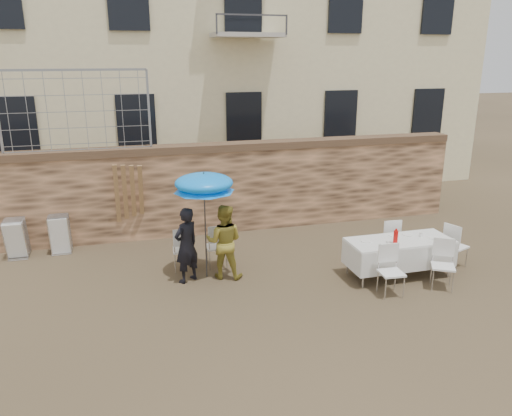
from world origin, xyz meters
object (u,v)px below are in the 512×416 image
object	(u,v)px
soda_bottle	(396,237)
chair_stack_left	(18,235)
banquet_table	(400,242)
table_chair_back	(388,239)
couple_chair_left	(183,249)
couple_chair_right	(217,245)
table_chair_front_left	(391,271)
woman_dress	(224,242)
umbrella	(204,186)
table_chair_side	(456,245)
man_suit	(186,245)
chair_stack_right	(61,232)
table_chair_front_right	(443,265)

from	to	relation	value
soda_bottle	chair_stack_left	distance (m)	8.17
banquet_table	table_chair_back	world-z (taller)	table_chair_back
couple_chair_left	couple_chair_right	distance (m)	0.70
soda_bottle	table_chair_front_left	bearing A→B (deg)	-123.69
couple_chair_right	banquet_table	xyz separation A→B (m)	(3.46, -1.42, 0.25)
woman_dress	banquet_table	bearing A→B (deg)	-172.45
umbrella	table_chair_side	distance (m)	5.42
umbrella	chair_stack_left	bearing A→B (deg)	149.28
table_chair_side	chair_stack_left	distance (m)	9.55
man_suit	table_chair_front_left	size ratio (longest dim) A/B	1.58
woman_dress	umbrella	distance (m)	1.19
man_suit	banquet_table	bearing A→B (deg)	134.72
banquet_table	table_chair_side	world-z (taller)	table_chair_side
man_suit	umbrella	size ratio (longest dim) A/B	0.76
table_chair_front_left	chair_stack_right	distance (m)	7.31
banquet_table	chair_stack_left	distance (m)	8.28
man_suit	couple_chair_left	bearing A→B (deg)	-123.49
couple_chair_left	banquet_table	bearing A→B (deg)	166.36
couple_chair_right	chair_stack_left	size ratio (longest dim) A/B	1.04
table_chair_front_left	chair_stack_left	xyz separation A→B (m)	(-7.01, 4.01, -0.02)
soda_bottle	chair_stack_right	world-z (taller)	soda_bottle
woman_dress	chair_stack_right	distance (m)	4.09
man_suit	banquet_table	world-z (taller)	man_suit
table_chair_front_right	chair_stack_right	size ratio (longest dim) A/B	1.04
soda_bottle	table_chair_back	size ratio (longest dim) A/B	0.27
couple_chair_left	table_chair_side	bearing A→B (deg)	171.85
umbrella	table_chair_front_right	world-z (taller)	umbrella
umbrella	table_chair_front_right	distance (m)	4.81
couple_chair_right	table_chair_back	size ratio (longest dim) A/B	1.00
woman_dress	table_chair_back	world-z (taller)	woman_dress
man_suit	chair_stack_right	world-z (taller)	man_suit
man_suit	table_chair_front_right	bearing A→B (deg)	127.36
table_chair_front_left	table_chair_side	world-z (taller)	same
man_suit	table_chair_front_left	world-z (taller)	man_suit
banquet_table	soda_bottle	size ratio (longest dim) A/B	8.08
table_chair_front_right	table_chair_side	xyz separation A→B (m)	(0.90, 0.85, 0.00)
table_chair_side	chair_stack_right	bearing A→B (deg)	48.31
couple_chair_right	table_chair_front_left	world-z (taller)	same
table_chair_back	table_chair_side	world-z (taller)	same
table_chair_side	woman_dress	bearing A→B (deg)	60.51
man_suit	soda_bottle	world-z (taller)	man_suit
umbrella	soda_bottle	world-z (taller)	umbrella
man_suit	chair_stack_right	bearing A→B (deg)	-76.61
woman_dress	table_chair_back	size ratio (longest dim) A/B	1.58
umbrella	banquet_table	distance (m)	4.05
banquet_table	table_chair_front_left	world-z (taller)	table_chair_front_left
man_suit	couple_chair_right	distance (m)	0.93
couple_chair_right	umbrella	bearing A→B (deg)	57.27
couple_chair_right	table_chair_back	xyz separation A→B (m)	(3.66, -0.62, 0.00)
chair_stack_right	umbrella	bearing A→B (deg)	-37.80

